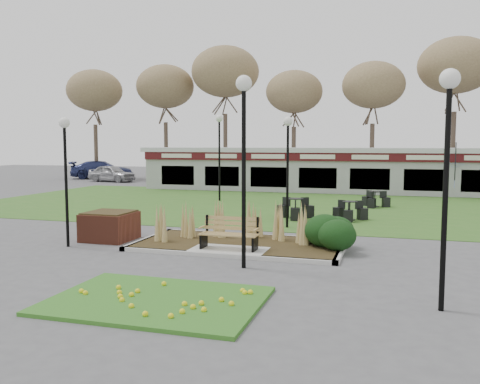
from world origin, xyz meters
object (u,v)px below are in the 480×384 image
(lamp_post_near_right, at_px, (448,136))
(patio_umbrella, at_px, (455,175))
(bistro_set_a, at_px, (295,212))
(lamp_post_far_left, at_px, (219,138))
(park_bench, at_px, (230,233))
(lamp_post_near_left, at_px, (244,129))
(brick_planter, at_px, (110,226))
(lamp_post_mid_right, at_px, (288,147))
(food_pavilion, at_px, (321,169))
(bistro_set_b, at_px, (350,214))
(car_black, at_px, (186,177))
(lamp_post_mid_left, at_px, (65,153))
(bistro_set_d, at_px, (375,202))
(car_blue, at_px, (102,170))
(car_silver, at_px, (112,173))

(lamp_post_near_right, xyz_separation_m, patio_umbrella, (2.58, 21.50, -1.95))
(lamp_post_near_right, height_order, bistro_set_a, lamp_post_near_right)
(bistro_set_a, bearing_deg, lamp_post_far_left, 134.15)
(park_bench, height_order, lamp_post_near_left, lamp_post_near_left)
(lamp_post_far_left, relative_size, patio_umbrella, 2.16)
(brick_planter, distance_m, lamp_post_mid_right, 7.02)
(food_pavilion, relative_size, bistro_set_b, 16.77)
(car_black, bearing_deg, lamp_post_near_right, -132.25)
(bistro_set_b, bearing_deg, brick_planter, -137.58)
(bistro_set_b, xyz_separation_m, car_black, (-12.90, 13.37, 0.41))
(bistro_set_b, bearing_deg, food_pavilion, 103.01)
(park_bench, relative_size, patio_umbrella, 0.77)
(lamp_post_near_left, relative_size, lamp_post_near_right, 1.07)
(lamp_post_mid_left, distance_m, patio_umbrella, 22.56)
(lamp_post_near_right, bearing_deg, food_pavilion, 103.01)
(bistro_set_a, relative_size, bistro_set_b, 1.07)
(lamp_post_near_left, height_order, patio_umbrella, lamp_post_near_left)
(lamp_post_near_right, bearing_deg, lamp_post_mid_right, 118.75)
(bistro_set_a, xyz_separation_m, bistro_set_d, (3.10, 4.99, -0.03))
(bistro_set_a, distance_m, patio_umbrella, 12.92)
(brick_planter, height_order, car_black, car_black)
(lamp_post_far_left, height_order, car_blue, lamp_post_far_left)
(lamp_post_mid_right, bearing_deg, brick_planter, -141.78)
(bistro_set_b, xyz_separation_m, patio_umbrella, (5.15, 10.37, 1.08))
(bistro_set_b, bearing_deg, car_black, 133.97)
(brick_planter, distance_m, lamp_post_mid_left, 2.83)
(car_silver, bearing_deg, brick_planter, -139.10)
(brick_planter, distance_m, bistro_set_a, 8.17)
(park_bench, height_order, food_pavilion, food_pavilion)
(lamp_post_near_left, distance_m, car_silver, 31.56)
(lamp_post_mid_left, height_order, lamp_post_far_left, lamp_post_far_left)
(food_pavilion, height_order, lamp_post_mid_left, lamp_post_mid_left)
(brick_planter, relative_size, patio_umbrella, 0.68)
(park_bench, bearing_deg, lamp_post_far_left, 110.17)
(bistro_set_b, relative_size, car_blue, 0.26)
(patio_umbrella, relative_size, car_black, 0.53)
(lamp_post_mid_right, bearing_deg, food_pavilion, 92.82)
(brick_planter, relative_size, lamp_post_near_right, 0.33)
(lamp_post_far_left, relative_size, car_blue, 0.86)
(park_bench, xyz_separation_m, bistro_set_b, (2.85, 7.38, -0.31))
(food_pavilion, distance_m, lamp_post_mid_right, 15.02)
(park_bench, xyz_separation_m, lamp_post_near_right, (5.42, -3.75, 2.72))
(bistro_set_a, bearing_deg, patio_umbrella, 54.98)
(park_bench, relative_size, car_silver, 0.41)
(patio_umbrella, height_order, car_blue, patio_umbrella)
(park_bench, xyz_separation_m, patio_umbrella, (8.00, 17.75, 0.77))
(car_black, bearing_deg, bistro_set_d, -106.38)
(bistro_set_a, bearing_deg, car_silver, 138.48)
(park_bench, height_order, lamp_post_mid_right, lamp_post_mid_right)
(bistro_set_a, xyz_separation_m, car_silver, (-18.50, 16.38, 0.40))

